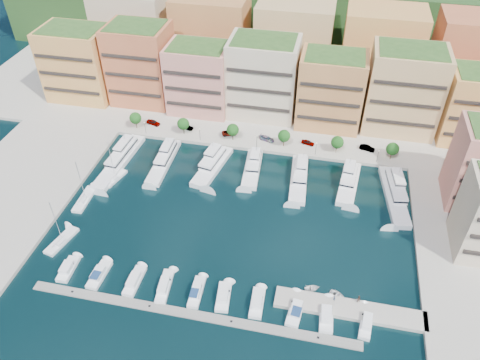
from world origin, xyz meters
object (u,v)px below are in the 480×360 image
(cruiser_2, at_px, (134,281))
(cruiser_6, at_px, (257,303))
(yacht_0, at_px, (121,158))
(cruiser_1, at_px, (99,275))
(cruiser_3, at_px, (165,287))
(sailboat_1, at_px, (85,200))
(tree_2, at_px, (233,130))
(yacht_4, at_px, (299,177))
(cruiser_4, at_px, (197,292))
(lamppost_2, at_px, (257,139))
(car_2, at_px, (230,133))
(cruiser_9, at_px, (366,323))
(sailboat_2, at_px, (115,178))
(car_4, at_px, (308,142))
(yacht_2, at_px, (213,164))
(tender_2, at_px, (337,295))
(yacht_5, at_px, (349,181))
(cruiser_0, at_px, (68,269))
(cruiser_8, at_px, (326,315))
(sailboat_0, at_px, (62,241))
(tender_0, at_px, (312,288))
(tree_0, at_px, (135,118))
(person_0, at_px, (334,298))
(tree_5, at_px, (393,149))
(lamppost_4, at_px, (378,154))
(car_1, at_px, (187,127))
(tree_3, at_px, (284,136))
(lamppost_1, at_px, (200,133))
(yacht_3, at_px, (253,167))
(yacht_6, at_px, (394,192))
(car_5, at_px, (367,148))
(tree_1, at_px, (183,124))
(cruiser_5, at_px, (223,297))
(tree_4, at_px, (337,142))
(lamppost_3, at_px, (316,147))
(lamppost_0, at_px, (145,126))
(car_0, at_px, (153,122))
(yacht_1, at_px, (164,160))
(cruiser_7, at_px, (296,310))

(cruiser_2, height_order, cruiser_6, same)
(yacht_0, xyz_separation_m, cruiser_1, (12.36, -41.36, -0.64))
(cruiser_3, xyz_separation_m, sailboat_1, (-30.80, 23.12, -0.24))
(tree_2, height_order, yacht_4, tree_2)
(yacht_4, xyz_separation_m, cruiser_4, (-17.53, -44.06, -0.52))
(lamppost_2, xyz_separation_m, car_2, (-9.62, 4.92, -2.14))
(cruiser_2, relative_size, cruiser_9, 0.99)
(sailboat_2, height_order, car_4, sailboat_2)
(yacht_2, distance_m, tender_2, 54.35)
(yacht_5, distance_m, cruiser_0, 76.85)
(cruiser_8, relative_size, sailboat_2, 0.65)
(sailboat_0, xyz_separation_m, tender_0, (61.49, -1.35, 0.05))
(yacht_0, relative_size, yacht_5, 1.41)
(tree_0, relative_size, sailboat_2, 0.43)
(lamppost_2, xyz_separation_m, person_0, (26.55, -51.99, -2.04))
(yacht_0, bearing_deg, sailboat_0, -92.20)
(tree_5, height_order, lamppost_2, tree_5)
(lamppost_4, bearing_deg, cruiser_3, -129.78)
(car_1, bearing_deg, yacht_2, -132.28)
(tree_3, distance_m, lamppost_1, 26.12)
(yacht_5, bearing_deg, yacht_3, 178.64)
(tree_2, xyz_separation_m, yacht_0, (-30.50, -16.74, -3.53))
(yacht_6, xyz_separation_m, cruiser_9, (-7.13, -42.55, -0.66))
(cruiser_4, bearing_deg, lamppost_4, 55.01)
(cruiser_4, bearing_deg, sailboat_2, 135.48)
(cruiser_1, height_order, tender_0, cruiser_1)
(car_5, bearing_deg, yacht_3, 131.00)
(tree_1, height_order, car_4, tree_1)
(tree_5, xyz_separation_m, yacht_2, (-50.98, -13.56, -3.53))
(yacht_0, distance_m, tender_0, 69.55)
(cruiser_2, xyz_separation_m, cruiser_9, (51.06, 0.00, 0.00))
(cruiser_3, height_order, cruiser_5, same)
(yacht_5, relative_size, yacht_6, 0.78)
(yacht_5, xyz_separation_m, cruiser_0, (-62.27, -45.02, -0.66))
(tree_4, distance_m, cruiser_2, 71.57)
(tree_3, height_order, lamppost_3, tree_3)
(lamppost_0, height_order, car_0, lamppost_0)
(cruiser_4, relative_size, cruiser_8, 0.98)
(lamppost_0, height_order, yacht_3, yacht_3)
(cruiser_2, bearing_deg, yacht_1, 100.39)
(lamppost_4, relative_size, cruiser_1, 0.51)
(tree_2, distance_m, cruiser_1, 61.02)
(lamppost_0, distance_m, car_2, 26.92)
(yacht_0, xyz_separation_m, cruiser_3, (28.05, -41.35, -0.66))
(yacht_0, bearing_deg, cruiser_7, -35.81)
(tree_3, xyz_separation_m, lamppost_0, (-44.00, -2.30, -0.92))
(tree_5, distance_m, lamppost_1, 58.05)
(sailboat_0, bearing_deg, car_0, 85.33)
(lamppost_1, distance_m, yacht_6, 60.13)
(yacht_6, bearing_deg, car_4, 144.60)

